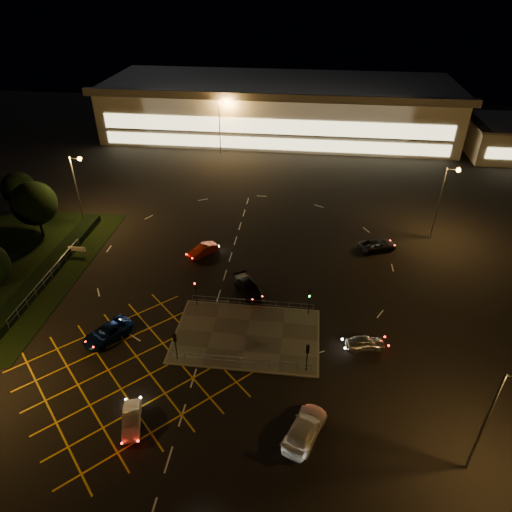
# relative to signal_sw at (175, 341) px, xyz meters

# --- Properties ---
(ground) EXTENTS (180.00, 180.00, 0.00)m
(ground) POSITION_rel_signal_sw_xyz_m (4.00, 5.99, -2.37)
(ground) COLOR black
(ground) RESTS_ON ground
(pedestrian_island) EXTENTS (14.00, 9.00, 0.12)m
(pedestrian_island) POSITION_rel_signal_sw_xyz_m (6.00, 3.99, -2.31)
(pedestrian_island) COLOR #4C4944
(pedestrian_island) RESTS_ON ground
(grass_verge) EXTENTS (18.00, 30.00, 0.08)m
(grass_verge) POSITION_rel_signal_sw_xyz_m (-24.00, 11.99, -2.33)
(grass_verge) COLOR black
(grass_verge) RESTS_ON ground
(hedge) EXTENTS (2.00, 26.00, 1.00)m
(hedge) POSITION_rel_signal_sw_xyz_m (-19.00, 11.99, -1.87)
(hedge) COLOR black
(hedge) RESTS_ON ground
(supermarket) EXTENTS (72.00, 26.50, 10.50)m
(supermarket) POSITION_rel_signal_sw_xyz_m (4.00, 67.95, 2.95)
(supermarket) COLOR beige
(supermarket) RESTS_ON ground
(streetlight_se) EXTENTS (1.78, 0.56, 10.03)m
(streetlight_se) POSITION_rel_signal_sw_xyz_m (24.44, -8.01, 4.20)
(streetlight_se) COLOR slate
(streetlight_se) RESTS_ON ground
(streetlight_nw) EXTENTS (1.78, 0.56, 10.03)m
(streetlight_nw) POSITION_rel_signal_sw_xyz_m (-19.56, 23.99, 4.20)
(streetlight_nw) COLOR slate
(streetlight_nw) RESTS_ON ground
(streetlight_ne) EXTENTS (1.78, 0.56, 10.03)m
(streetlight_ne) POSITION_rel_signal_sw_xyz_m (28.44, 25.99, 4.20)
(streetlight_ne) COLOR slate
(streetlight_ne) RESTS_ON ground
(streetlight_far_left) EXTENTS (1.78, 0.56, 10.03)m
(streetlight_far_left) POSITION_rel_signal_sw_xyz_m (-5.56, 53.99, 4.20)
(streetlight_far_left) COLOR slate
(streetlight_far_left) RESTS_ON ground
(streetlight_far_right) EXTENTS (1.78, 0.56, 10.03)m
(streetlight_far_right) POSITION_rel_signal_sw_xyz_m (34.44, 55.99, 4.20)
(streetlight_far_right) COLOR slate
(streetlight_far_right) RESTS_ON ground
(signal_sw) EXTENTS (0.28, 0.30, 3.15)m
(signal_sw) POSITION_rel_signal_sw_xyz_m (0.00, 0.00, 0.00)
(signal_sw) COLOR black
(signal_sw) RESTS_ON pedestrian_island
(signal_se) EXTENTS (0.28, 0.30, 3.15)m
(signal_se) POSITION_rel_signal_sw_xyz_m (12.00, 0.00, 0.00)
(signal_se) COLOR black
(signal_se) RESTS_ON pedestrian_island
(signal_nw) EXTENTS (0.28, 0.30, 3.15)m
(signal_nw) POSITION_rel_signal_sw_xyz_m (0.00, 7.99, 0.00)
(signal_nw) COLOR black
(signal_nw) RESTS_ON pedestrian_island
(signal_ne) EXTENTS (0.28, 0.30, 3.15)m
(signal_ne) POSITION_rel_signal_sw_xyz_m (12.00, 7.99, 0.00)
(signal_ne) COLOR black
(signal_ne) RESTS_ON pedestrian_island
(tree_c) EXTENTS (5.76, 5.76, 7.84)m
(tree_c) POSITION_rel_signal_sw_xyz_m (-24.00, 19.99, 2.59)
(tree_c) COLOR black
(tree_c) RESTS_ON ground
(tree_d) EXTENTS (4.68, 4.68, 6.37)m
(tree_d) POSITION_rel_signal_sw_xyz_m (-30.00, 25.99, 1.65)
(tree_d) COLOR black
(tree_d) RESTS_ON ground
(car_queue_white) EXTENTS (2.34, 4.01, 1.25)m
(car_queue_white) POSITION_rel_signal_sw_xyz_m (-1.73, -7.38, -1.74)
(car_queue_white) COLOR silver
(car_queue_white) RESTS_ON ground
(car_left_blue) EXTENTS (4.52, 5.50, 1.39)m
(car_left_blue) POSITION_rel_signal_sw_xyz_m (-7.59, 2.09, -1.67)
(car_left_blue) COLOR #0D1F4F
(car_left_blue) RESTS_ON ground
(car_far_dkgrey) EXTENTS (4.47, 5.26, 1.45)m
(car_far_dkgrey) POSITION_rel_signal_sw_xyz_m (5.27, 10.99, -1.64)
(car_far_dkgrey) COLOR black
(car_far_dkgrey) RESTS_ON ground
(car_right_silver) EXTENTS (3.95, 2.17, 1.27)m
(car_right_silver) POSITION_rel_signal_sw_xyz_m (17.53, 3.74, -1.73)
(car_right_silver) COLOR #B9BCC1
(car_right_silver) RESTS_ON ground
(car_circ_red) EXTENTS (3.74, 4.05, 1.35)m
(car_circ_red) POSITION_rel_signal_sw_xyz_m (-1.55, 18.09, -1.69)
(car_circ_red) COLOR maroon
(car_circ_red) RESTS_ON ground
(car_east_grey) EXTENTS (5.37, 3.86, 1.36)m
(car_east_grey) POSITION_rel_signal_sw_xyz_m (20.53, 21.98, -1.69)
(car_east_grey) COLOR black
(car_east_grey) RESTS_ON ground
(car_approach_white) EXTENTS (4.00, 5.79, 1.56)m
(car_approach_white) POSITION_rel_signal_sw_xyz_m (12.08, -6.64, -1.59)
(car_approach_white) COLOR #BDBDBD
(car_approach_white) RESTS_ON ground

